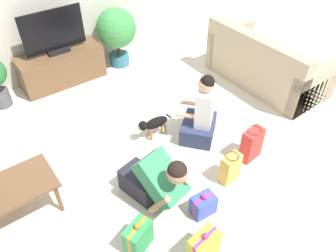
{
  "coord_description": "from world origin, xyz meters",
  "views": [
    {
      "loc": [
        -1.5,
        -2.26,
        2.92
      ],
      "look_at": [
        0.19,
        0.03,
        0.45
      ],
      "focal_mm": 35.0,
      "sensor_mm": 36.0,
      "label": 1
    }
  ],
  "objects_px": {
    "gift_box_c": "(138,237)",
    "gift_box_d": "(204,247)",
    "potted_plant_back_right": "(117,31)",
    "gift_bag_b": "(230,168)",
    "sofa_right": "(265,65)",
    "tv_console": "(62,67)",
    "tv": "(54,34)",
    "gift_bag_a": "(252,144)",
    "coffee_table": "(10,191)",
    "gift_box_a": "(203,205)",
    "dog": "(153,124)",
    "person_sitting": "(201,116)",
    "person_kneeling": "(155,180)"
  },
  "relations": [
    {
      "from": "gift_box_c",
      "to": "gift_box_d",
      "type": "relative_size",
      "value": 0.96
    },
    {
      "from": "potted_plant_back_right",
      "to": "gift_bag_b",
      "type": "relative_size",
      "value": 2.57
    },
    {
      "from": "sofa_right",
      "to": "tv_console",
      "type": "distance_m",
      "value": 3.18
    },
    {
      "from": "tv_console",
      "to": "gift_box_d",
      "type": "bearing_deg",
      "value": -92.64
    },
    {
      "from": "tv",
      "to": "gift_bag_a",
      "type": "relative_size",
      "value": 2.07
    },
    {
      "from": "coffee_table",
      "to": "gift_box_c",
      "type": "height_order",
      "value": "coffee_table"
    },
    {
      "from": "tv_console",
      "to": "tv",
      "type": "xyz_separation_m",
      "value": [
        0.0,
        -0.0,
        0.55
      ]
    },
    {
      "from": "gift_box_a",
      "to": "gift_bag_b",
      "type": "xyz_separation_m",
      "value": [
        0.53,
        0.16,
        0.07
      ]
    },
    {
      "from": "gift_box_d",
      "to": "dog",
      "type": "bearing_deg",
      "value": 70.72
    },
    {
      "from": "coffee_table",
      "to": "potted_plant_back_right",
      "type": "bearing_deg",
      "value": 40.83
    },
    {
      "from": "coffee_table",
      "to": "gift_bag_b",
      "type": "xyz_separation_m",
      "value": [
        2.07,
        -0.94,
        -0.19
      ]
    },
    {
      "from": "coffee_table",
      "to": "gift_box_d",
      "type": "xyz_separation_m",
      "value": [
        1.22,
        -1.47,
        -0.21
      ]
    },
    {
      "from": "gift_box_d",
      "to": "gift_bag_a",
      "type": "xyz_separation_m",
      "value": [
        1.3,
        0.63,
        0.05
      ]
    },
    {
      "from": "gift_box_d",
      "to": "gift_bag_b",
      "type": "bearing_deg",
      "value": 31.99
    },
    {
      "from": "coffee_table",
      "to": "potted_plant_back_right",
      "type": "distance_m",
      "value": 3.14
    },
    {
      "from": "gift_bag_a",
      "to": "gift_bag_b",
      "type": "relative_size",
      "value": 1.17
    },
    {
      "from": "sofa_right",
      "to": "gift_bag_b",
      "type": "height_order",
      "value": "sofa_right"
    },
    {
      "from": "tv",
      "to": "gift_box_c",
      "type": "relative_size",
      "value": 2.49
    },
    {
      "from": "tv_console",
      "to": "potted_plant_back_right",
      "type": "bearing_deg",
      "value": -2.89
    },
    {
      "from": "coffee_table",
      "to": "person_sitting",
      "type": "height_order",
      "value": "person_sitting"
    },
    {
      "from": "dog",
      "to": "gift_box_d",
      "type": "relative_size",
      "value": 1.29
    },
    {
      "from": "sofa_right",
      "to": "tv",
      "type": "bearing_deg",
      "value": 53.27
    },
    {
      "from": "dog",
      "to": "gift_bag_b",
      "type": "bearing_deg",
      "value": 17.8
    },
    {
      "from": "gift_box_a",
      "to": "gift_bag_b",
      "type": "height_order",
      "value": "gift_bag_b"
    },
    {
      "from": "person_sitting",
      "to": "gift_bag_b",
      "type": "xyz_separation_m",
      "value": [
        -0.21,
        -0.75,
        -0.15
      ]
    },
    {
      "from": "coffee_table",
      "to": "dog",
      "type": "relative_size",
      "value": 1.72
    },
    {
      "from": "coffee_table",
      "to": "gift_box_a",
      "type": "height_order",
      "value": "coffee_table"
    },
    {
      "from": "tv",
      "to": "gift_box_c",
      "type": "xyz_separation_m",
      "value": [
        -0.59,
        -3.13,
        -0.65
      ]
    },
    {
      "from": "tv",
      "to": "gift_bag_b",
      "type": "height_order",
      "value": "tv"
    },
    {
      "from": "sofa_right",
      "to": "gift_box_c",
      "type": "height_order",
      "value": "sofa_right"
    },
    {
      "from": "coffee_table",
      "to": "tv",
      "type": "height_order",
      "value": "tv"
    },
    {
      "from": "potted_plant_back_right",
      "to": "tv",
      "type": "bearing_deg",
      "value": 177.11
    },
    {
      "from": "person_sitting",
      "to": "potted_plant_back_right",
      "type": "bearing_deg",
      "value": -131.68
    },
    {
      "from": "potted_plant_back_right",
      "to": "dog",
      "type": "height_order",
      "value": "potted_plant_back_right"
    },
    {
      "from": "person_kneeling",
      "to": "dog",
      "type": "bearing_deg",
      "value": 44.94
    },
    {
      "from": "tv_console",
      "to": "dog",
      "type": "bearing_deg",
      "value": -78.12
    },
    {
      "from": "dog",
      "to": "tv_console",
      "type": "bearing_deg",
      "value": -164.59
    },
    {
      "from": "person_kneeling",
      "to": "gift_bag_a",
      "type": "height_order",
      "value": "person_kneeling"
    },
    {
      "from": "gift_box_a",
      "to": "person_kneeling",
      "type": "bearing_deg",
      "value": 128.59
    },
    {
      "from": "tv",
      "to": "coffee_table",
      "type": "bearing_deg",
      "value": -123.34
    },
    {
      "from": "tv",
      "to": "gift_box_c",
      "type": "height_order",
      "value": "tv"
    },
    {
      "from": "gift_box_a",
      "to": "gift_box_c",
      "type": "bearing_deg",
      "value": 174.8
    },
    {
      "from": "potted_plant_back_right",
      "to": "gift_box_a",
      "type": "height_order",
      "value": "potted_plant_back_right"
    },
    {
      "from": "potted_plant_back_right",
      "to": "person_sitting",
      "type": "height_order",
      "value": "potted_plant_back_right"
    },
    {
      "from": "potted_plant_back_right",
      "to": "gift_bag_a",
      "type": "bearing_deg",
      "value": -87.12
    },
    {
      "from": "sofa_right",
      "to": "tv_console",
      "type": "relative_size",
      "value": 1.43
    },
    {
      "from": "person_sitting",
      "to": "gift_box_a",
      "type": "xyz_separation_m",
      "value": [
        -0.74,
        -0.91,
        -0.22
      ]
    },
    {
      "from": "person_sitting",
      "to": "gift_box_d",
      "type": "xyz_separation_m",
      "value": [
        -1.06,
        -1.29,
        -0.17
      ]
    },
    {
      "from": "coffee_table",
      "to": "potted_plant_back_right",
      "type": "relative_size",
      "value": 0.87
    },
    {
      "from": "tv",
      "to": "gift_box_a",
      "type": "distance_m",
      "value": 3.27
    }
  ]
}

